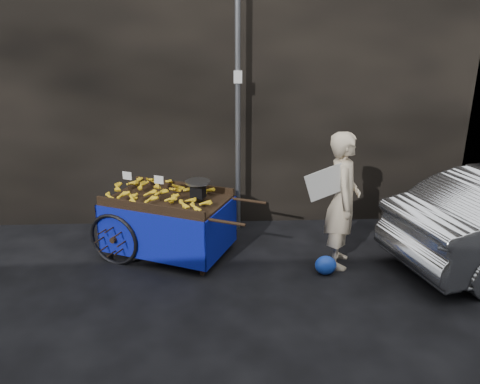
{
  "coord_description": "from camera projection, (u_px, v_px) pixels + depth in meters",
  "views": [
    {
      "loc": [
        0.04,
        -5.62,
        3.09
      ],
      "look_at": [
        0.3,
        0.5,
        0.91
      ],
      "focal_mm": 35.0,
      "sensor_mm": 36.0,
      "label": 1
    }
  ],
  "objects": [
    {
      "name": "street_pole",
      "position": [
        238.0,
        104.0,
        6.89
      ],
      "size": [
        0.12,
        0.1,
        4.0
      ],
      "color": "slate",
      "rests_on": "ground"
    },
    {
      "name": "ground",
      "position": [
        219.0,
        268.0,
        6.32
      ],
      "size": [
        80.0,
        80.0,
        0.0
      ],
      "primitive_type": "plane",
      "color": "black",
      "rests_on": "ground"
    },
    {
      "name": "banana_cart",
      "position": [
        164.0,
        204.0,
        6.52
      ],
      "size": [
        2.45,
        1.8,
        1.22
      ],
      "rotation": [
        0.0,
        0.0,
        -0.41
      ],
      "color": "black",
      "rests_on": "ground"
    },
    {
      "name": "vendor",
      "position": [
        343.0,
        200.0,
        6.15
      ],
      "size": [
        0.87,
        0.75,
        1.84
      ],
      "rotation": [
        0.0,
        0.0,
        1.34
      ],
      "color": "#C7B394",
      "rests_on": "ground"
    },
    {
      "name": "building_wall",
      "position": [
        240.0,
        63.0,
        7.95
      ],
      "size": [
        13.5,
        2.0,
        5.0
      ],
      "color": "black",
      "rests_on": "ground"
    },
    {
      "name": "plastic_bag",
      "position": [
        326.0,
        265.0,
        6.13
      ],
      "size": [
        0.28,
        0.23,
        0.26
      ],
      "primitive_type": "ellipsoid",
      "color": "blue",
      "rests_on": "ground"
    }
  ]
}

